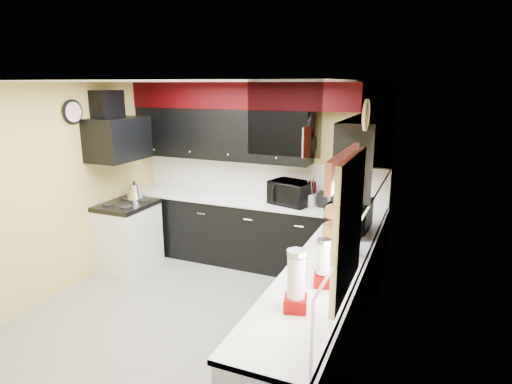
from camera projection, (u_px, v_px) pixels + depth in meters
ground at (196, 313)px, 4.75m from camera, size 3.60×3.60×0.00m
wall_back at (259, 173)px, 6.05m from camera, size 3.60×0.06×2.50m
wall_right at (369, 228)px, 3.76m from camera, size 0.06×3.60×2.50m
wall_left at (62, 189)px, 5.12m from camera, size 0.06×3.60×2.50m
ceiling at (187, 81)px, 4.13m from camera, size 3.60×3.60×0.06m
cab_back at (250, 233)px, 5.98m from camera, size 3.60×0.60×0.90m
cab_right at (323, 318)px, 3.80m from camera, size 0.60×3.00×0.90m
counter_back at (250, 201)px, 5.86m from camera, size 3.62×0.64×0.04m
counter_right at (325, 270)px, 3.69m from camera, size 0.64×3.02×0.04m
splash_back at (258, 177)px, 6.05m from camera, size 3.60×0.02×0.50m
splash_right at (367, 234)px, 3.78m from camera, size 0.02×3.60×0.50m
upper_back at (221, 134)px, 5.95m from camera, size 2.60×0.35×0.70m
upper_right at (368, 150)px, 4.50m from camera, size 0.35×1.80×0.70m
soffit_back at (253, 96)px, 5.62m from camera, size 3.60×0.36×0.35m
soffit_right at (351, 104)px, 3.40m from camera, size 0.36×3.24×0.35m
stove at (129, 237)px, 5.88m from camera, size 0.60×0.75×0.86m
cooktop at (126, 205)px, 5.77m from camera, size 0.62×0.77×0.06m
hood at (118, 139)px, 5.57m from camera, size 0.50×0.78×0.55m
hood_duct at (107, 106)px, 5.51m from camera, size 0.24×0.40×0.40m
window at (349, 225)px, 2.89m from camera, size 0.03×0.86×0.96m
valance at (344, 167)px, 2.81m from camera, size 0.04×0.88×0.20m
pan_top at (312, 123)px, 5.33m from camera, size 0.03×0.22×0.40m
pan_mid at (308, 144)px, 5.28m from camera, size 0.03×0.28×0.46m
pan_low at (314, 144)px, 5.52m from camera, size 0.03×0.24×0.42m
cut_board at (306, 142)px, 5.15m from camera, size 0.03×0.26×0.35m
baskets at (338, 229)px, 3.93m from camera, size 0.27×0.27×0.50m
clock at (73, 112)px, 5.11m from camera, size 0.03×0.30×0.30m
deco_plate at (366, 115)px, 3.22m from camera, size 0.03×0.24×0.24m
toaster_oven at (291, 193)px, 5.59m from camera, size 0.63×0.57×0.31m
microwave at (349, 216)px, 4.57m from camera, size 0.42×0.60×0.33m
utensil_crock at (310, 200)px, 5.52m from camera, size 0.19×0.19×0.16m
knife_block at (322, 200)px, 5.46m from camera, size 0.11×0.14×0.20m
kettle at (135, 191)px, 5.95m from camera, size 0.28×0.28×0.20m
dispenser_a at (323, 265)px, 3.31m from camera, size 0.15×0.15×0.35m
dispenser_b at (296, 282)px, 2.94m from camera, size 0.19×0.19×0.43m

